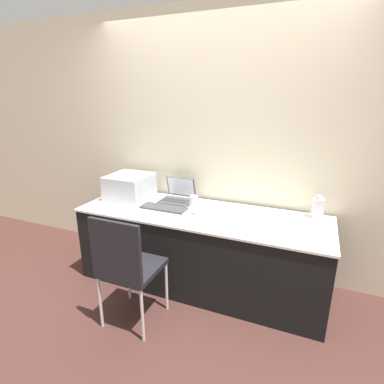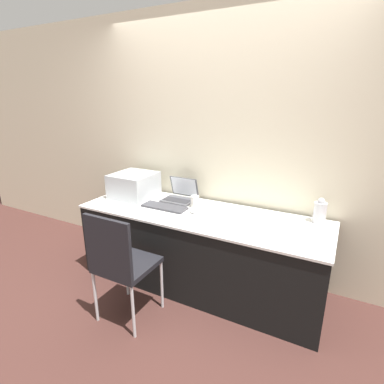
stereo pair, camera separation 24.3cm
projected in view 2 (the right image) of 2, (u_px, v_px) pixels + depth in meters
ground_plane at (181, 304)px, 2.68m from camera, size 14.00×14.00×0.00m
wall_back at (221, 146)px, 2.97m from camera, size 8.00×0.05×2.60m
table at (200, 249)px, 2.88m from camera, size 2.31×0.77×0.74m
printer at (134, 184)px, 3.19m from camera, size 0.41×0.43×0.25m
laptop_left at (180, 195)px, 3.10m from camera, size 0.32×0.28×0.23m
external_keyboard at (164, 207)px, 2.90m from camera, size 0.45×0.16×0.02m
coffee_cup at (195, 202)px, 2.90m from camera, size 0.08×0.08×0.11m
mouse at (193, 212)px, 2.76m from camera, size 0.07×0.06×0.03m
metal_pitcher at (320, 212)px, 2.54m from camera, size 0.11×0.11×0.22m
chair at (120, 260)px, 2.32m from camera, size 0.42×0.42×0.95m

